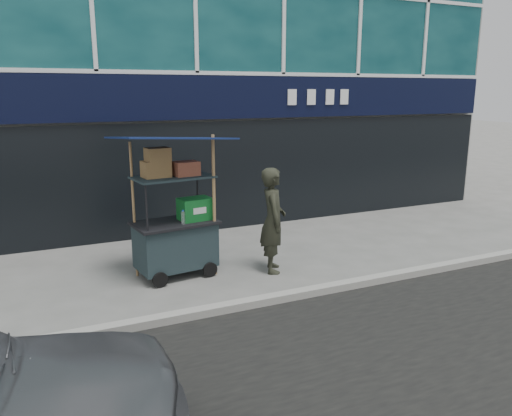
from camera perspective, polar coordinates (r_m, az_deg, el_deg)
name	(u,v)px	position (r m, az deg, el deg)	size (l,w,h in m)	color
ground	(281,295)	(7.74, 2.92, -9.90)	(80.00, 80.00, 0.00)	#62625D
curb	(288,296)	(7.55, 3.63, -10.02)	(80.00, 0.18, 0.12)	#97968E
vendor_cart	(176,227)	(8.37, -9.13, -2.12)	(1.93, 1.48, 2.41)	#182629
vendor_man	(273,220)	(8.46, 1.95, -1.40)	(0.66, 0.43, 1.80)	#282A1F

